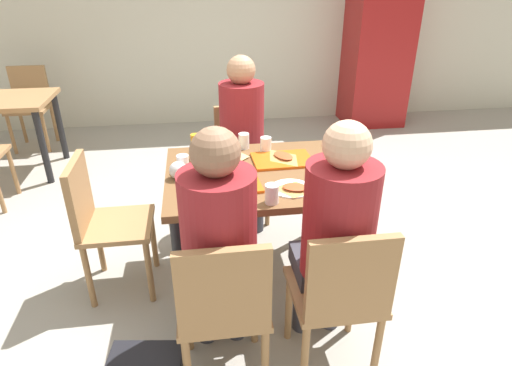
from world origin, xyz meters
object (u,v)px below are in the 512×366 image
object	(u,v)px
plastic_cup_c	(183,164)
paper_plate_center	(226,156)
chair_near_left	(223,305)
pizza_slice_d	(295,188)
plastic_cup_a	(244,141)
drink_fridge	(378,46)
soda_can	(329,156)
person_far_side	(242,130)
background_chair_far	(30,101)
condiment_bottle	(196,147)
pizza_slice_b	(283,156)
chair_left_end	(101,217)
tray_red_far	(282,160)
paper_plate_near_edge	(291,188)
pizza_slice_a	(226,181)
main_table	(256,187)
tray_red_near	(227,184)
person_in_brown_jacket	(335,229)
plastic_cup_b	(272,194)
background_table	(1,112)
pizza_slice_c	(230,155)
chair_near_right	(341,293)
person_in_red	(219,239)
foil_bundle	(178,170)
chair_far_side	(241,154)
plastic_cup_d	(266,145)

from	to	relation	value
plastic_cup_c	paper_plate_center	bearing A→B (deg)	34.01
chair_near_left	plastic_cup_c	world-z (taller)	chair_near_left
pizza_slice_d	plastic_cup_a	world-z (taller)	plastic_cup_a
plastic_cup_c	drink_fridge	bearing A→B (deg)	50.37
pizza_slice_d	soda_can	bearing A→B (deg)	46.54
person_far_side	background_chair_far	xyz separation A→B (m)	(-2.09, 1.93, -0.25)
condiment_bottle	pizza_slice_b	bearing A→B (deg)	-10.68
chair_left_end	tray_red_far	distance (m)	1.12
chair_left_end	condiment_bottle	xyz separation A→B (m)	(0.57, 0.24, 0.31)
paper_plate_near_edge	pizza_slice_a	world-z (taller)	pizza_slice_a
main_table	pizza_slice_d	xyz separation A→B (m)	(0.17, -0.27, 0.11)
main_table	tray_red_near	size ratio (longest dim) A/B	2.89
person_in_brown_jacket	plastic_cup_b	distance (m)	0.39
chair_left_end	background_table	world-z (taller)	chair_left_end
paper_plate_near_edge	plastic_cup_b	bearing A→B (deg)	-134.66
plastic_cup_b	soda_can	distance (m)	0.57
person_in_brown_jacket	tray_red_near	distance (m)	0.69
pizza_slice_c	paper_plate_near_edge	bearing A→B (deg)	-58.12
pizza_slice_b	plastic_cup_c	xyz separation A→B (m)	(-0.61, -0.08, 0.03)
chair_near_right	main_table	bearing A→B (deg)	107.56
person_in_red	pizza_slice_a	distance (m)	0.54
person_in_red	plastic_cup_c	world-z (taller)	person_in_red
soda_can	foil_bundle	xyz separation A→B (m)	(-0.88, -0.04, -0.01)
person_far_side	tray_red_far	xyz separation A→B (m)	(0.18, -0.55, -0.01)
tray_red_near	person_far_side	bearing A→B (deg)	77.71
chair_near_left	condiment_bottle	world-z (taller)	condiment_bottle
chair_far_side	foil_bundle	size ratio (longest dim) A/B	8.55
tray_red_far	background_table	bearing A→B (deg)	142.51
chair_left_end	tray_red_near	size ratio (longest dim) A/B	2.38
plastic_cup_d	foil_bundle	xyz separation A→B (m)	(-0.55, -0.31, 0.00)
tray_red_far	person_in_red	bearing A→B (deg)	-118.52
background_table	chair_near_left	bearing A→B (deg)	-55.84
pizza_slice_a	pizza_slice_d	xyz separation A→B (m)	(0.36, -0.12, -0.01)
chair_left_end	pizza_slice_c	distance (m)	0.84
person_in_red	foil_bundle	bearing A→B (deg)	105.42
main_table	background_table	world-z (taller)	same
person_in_red	pizza_slice_c	world-z (taller)	person_in_red
paper_plate_center	pizza_slice_a	bearing A→B (deg)	-94.26
chair_near_right	plastic_cup_a	world-z (taller)	chair_near_right
paper_plate_center	foil_bundle	bearing A→B (deg)	-137.39
paper_plate_center	pizza_slice_d	distance (m)	0.60
chair_left_end	foil_bundle	size ratio (longest dim) A/B	8.55
person_in_red	paper_plate_near_edge	world-z (taller)	person_in_red
person_in_brown_jacket	background_table	distance (m)	3.48
chair_near_right	pizza_slice_a	world-z (taller)	chair_near_right
chair_far_side	paper_plate_center	bearing A→B (deg)	-105.04
main_table	tray_red_far	size ratio (longest dim) A/B	2.89
tray_red_far	pizza_slice_d	bearing A→B (deg)	-91.70
soda_can	drink_fridge	xyz separation A→B (m)	(1.45, 2.83, 0.16)
chair_far_side	background_table	size ratio (longest dim) A/B	0.95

